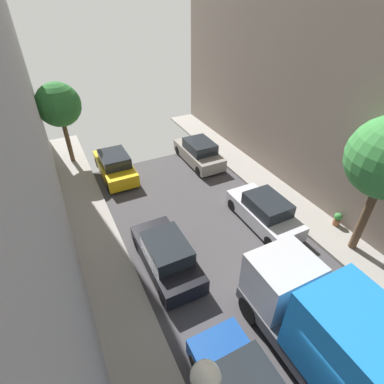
# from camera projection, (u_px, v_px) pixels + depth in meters

# --- Properties ---
(parked_car_left_3) EXTENTS (1.78, 4.20, 1.57)m
(parked_car_left_3) POSITION_uv_depth(u_px,v_px,m) (167.00, 255.00, 12.35)
(parked_car_left_3) COLOR black
(parked_car_left_3) RESTS_ON ground
(parked_car_left_4) EXTENTS (1.78, 4.20, 1.57)m
(parked_car_left_4) POSITION_uv_depth(u_px,v_px,m) (115.00, 166.00, 18.32)
(parked_car_left_4) COLOR gold
(parked_car_left_4) RESTS_ON ground
(parked_car_right_3) EXTENTS (1.78, 4.20, 1.57)m
(parked_car_right_3) POSITION_uv_depth(u_px,v_px,m) (265.00, 212.00, 14.66)
(parked_car_right_3) COLOR silver
(parked_car_right_3) RESTS_ON ground
(parked_car_right_4) EXTENTS (1.78, 4.20, 1.57)m
(parked_car_right_4) POSITION_uv_depth(u_px,v_px,m) (199.00, 153.00, 19.70)
(parked_car_right_4) COLOR gray
(parked_car_right_4) RESTS_ON ground
(delivery_truck) EXTENTS (2.26, 6.60, 3.38)m
(delivery_truck) POSITION_uv_depth(u_px,v_px,m) (344.00, 349.00, 8.16)
(delivery_truck) COLOR #4C4C51
(delivery_truck) RESTS_ON ground
(street_tree_2) EXTENTS (2.62, 2.62, 5.12)m
(street_tree_2) POSITION_uv_depth(u_px,v_px,m) (59.00, 105.00, 17.79)
(street_tree_2) COLOR brown
(street_tree_2) RESTS_ON sidewalk_left
(potted_plant_2) EXTENTS (0.38, 0.38, 0.69)m
(potted_plant_2) POSITION_uv_depth(u_px,v_px,m) (337.00, 219.00, 14.55)
(potted_plant_2) COLOR brown
(potted_plant_2) RESTS_ON sidewalk_right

